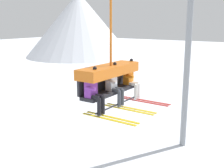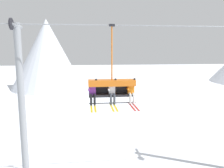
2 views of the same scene
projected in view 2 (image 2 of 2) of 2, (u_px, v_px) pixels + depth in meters
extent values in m
cone|color=silver|center=(47.00, 54.00, 43.40)|extent=(14.19, 14.19, 13.71)
cylinder|color=gray|center=(22.00, 110.00, 11.67)|extent=(0.36, 0.36, 9.11)
cylinder|color=gray|center=(17.00, 26.00, 10.98)|extent=(0.16, 1.60, 0.16)
cylinder|color=black|center=(11.00, 24.00, 10.20)|extent=(0.08, 0.56, 0.56)
cylinder|color=gray|center=(154.00, 26.00, 10.99)|extent=(15.77, 0.05, 0.05)
cube|color=#232328|center=(112.00, 95.00, 11.30)|extent=(2.37, 0.48, 0.10)
cube|color=#232328|center=(111.00, 89.00, 11.53)|extent=(2.37, 0.08, 0.45)
cube|color=#D16619|center=(112.00, 83.00, 11.25)|extent=(2.42, 0.68, 0.30)
cylinder|color=black|center=(113.00, 103.00, 11.03)|extent=(2.37, 0.04, 0.04)
cylinder|color=#D16619|center=(112.00, 54.00, 10.96)|extent=(0.07, 0.07, 2.68)
cube|color=black|center=(112.00, 25.00, 10.75)|extent=(0.28, 0.12, 0.12)
cube|color=purple|center=(93.00, 90.00, 11.11)|extent=(0.32, 0.22, 0.52)
sphere|color=silver|center=(92.00, 83.00, 11.06)|extent=(0.22, 0.22, 0.22)
ellipsoid|color=black|center=(93.00, 83.00, 10.96)|extent=(0.17, 0.04, 0.08)
cylinder|color=black|center=(91.00, 95.00, 10.97)|extent=(0.11, 0.34, 0.11)
cylinder|color=black|center=(94.00, 95.00, 10.99)|extent=(0.11, 0.34, 0.11)
cylinder|color=black|center=(91.00, 100.00, 10.84)|extent=(0.11, 0.11, 0.48)
cylinder|color=black|center=(95.00, 100.00, 10.86)|extent=(0.11, 0.11, 0.48)
cube|color=gold|center=(91.00, 107.00, 10.60)|extent=(0.09, 1.70, 0.02)
cube|color=gold|center=(95.00, 107.00, 10.62)|extent=(0.09, 1.70, 0.02)
cylinder|color=purple|center=(89.00, 90.00, 10.94)|extent=(0.09, 0.30, 0.09)
cylinder|color=purple|center=(96.00, 83.00, 11.08)|extent=(0.09, 0.09, 0.30)
sphere|color=black|center=(96.00, 80.00, 11.05)|extent=(0.11, 0.11, 0.11)
cube|color=silver|center=(112.00, 89.00, 11.23)|extent=(0.32, 0.22, 0.52)
sphere|color=silver|center=(112.00, 83.00, 11.17)|extent=(0.22, 0.22, 0.22)
ellipsoid|color=black|center=(112.00, 83.00, 11.07)|extent=(0.17, 0.04, 0.08)
cylinder|color=#3D424C|center=(111.00, 94.00, 11.09)|extent=(0.11, 0.34, 0.11)
cylinder|color=#3D424C|center=(114.00, 94.00, 11.11)|extent=(0.11, 0.34, 0.11)
cylinder|color=#3D424C|center=(111.00, 100.00, 10.96)|extent=(0.11, 0.11, 0.48)
cylinder|color=#3D424C|center=(114.00, 100.00, 10.98)|extent=(0.11, 0.11, 0.48)
cube|color=gold|center=(112.00, 107.00, 10.71)|extent=(0.09, 1.70, 0.02)
cube|color=gold|center=(115.00, 107.00, 10.73)|extent=(0.09, 1.70, 0.02)
cylinder|color=silver|center=(109.00, 89.00, 11.05)|extent=(0.09, 0.30, 0.09)
cylinder|color=silver|center=(116.00, 83.00, 11.20)|extent=(0.09, 0.09, 0.30)
sphere|color=black|center=(116.00, 79.00, 11.17)|extent=(0.11, 0.11, 0.11)
cube|color=orange|center=(131.00, 89.00, 11.34)|extent=(0.32, 0.22, 0.52)
sphere|color=#284C93|center=(131.00, 82.00, 11.29)|extent=(0.22, 0.22, 0.22)
ellipsoid|color=black|center=(131.00, 83.00, 11.19)|extent=(0.17, 0.04, 0.08)
cylinder|color=silver|center=(130.00, 94.00, 11.20)|extent=(0.11, 0.34, 0.11)
cylinder|color=silver|center=(133.00, 94.00, 11.22)|extent=(0.11, 0.34, 0.11)
cylinder|color=silver|center=(130.00, 99.00, 11.07)|extent=(0.11, 0.11, 0.48)
cylinder|color=silver|center=(134.00, 99.00, 11.09)|extent=(0.11, 0.11, 0.48)
cube|color=#B22823|center=(132.00, 106.00, 10.82)|extent=(0.09, 1.70, 0.02)
cube|color=#B22823|center=(135.00, 106.00, 10.84)|extent=(0.09, 1.70, 0.02)
cylinder|color=orange|center=(128.00, 89.00, 11.17)|extent=(0.09, 0.30, 0.09)
cylinder|color=orange|center=(135.00, 82.00, 11.31)|extent=(0.09, 0.09, 0.30)
sphere|color=black|center=(135.00, 79.00, 11.28)|extent=(0.11, 0.11, 0.11)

